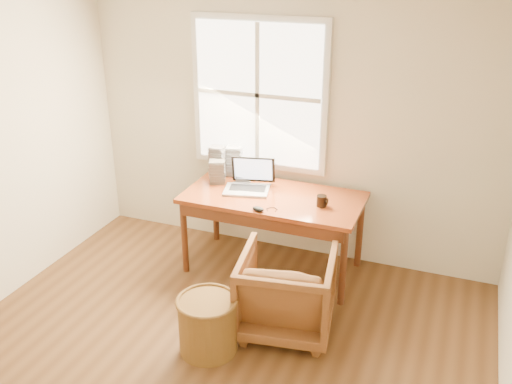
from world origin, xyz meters
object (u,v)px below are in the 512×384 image
Objects in this scene: cd_stack_a at (234,161)px; wicker_stool at (208,325)px; coffee_mug at (322,201)px; laptop at (246,177)px; desk at (273,198)px; armchair at (287,292)px.

wicker_stool is at bearing -73.94° from cd_stack_a.
coffee_mug is (0.51, 1.23, 0.58)m from wicker_stool.
desk is at bearing -13.31° from laptop.
armchair is at bearing -51.31° from cd_stack_a.
laptop is at bearing 153.72° from coffee_mug.
armchair is 1.20m from laptop.
desk is at bearing -32.88° from cd_stack_a.
laptop is 4.12× the size of coffee_mug.
armchair is at bearing -63.66° from desk.
wicker_stool is 1.82m from cd_stack_a.
cd_stack_a is at bearing 136.43° from coffee_mug.
laptop is 1.36× the size of cd_stack_a.
armchair is 0.89m from coffee_mug.
cd_stack_a reaches higher than desk.
armchair is 2.50× the size of cd_stack_a.
cd_stack_a is (-0.52, 0.34, 0.17)m from desk.
armchair is 0.67m from wicker_stool.
cd_stack_a is at bearing 147.12° from desk.
desk is at bearing -72.55° from armchair.
desk is 2.17× the size of armchair.
armchair is (0.41, -0.82, -0.40)m from desk.
wicker_stool is at bearing -94.24° from laptop.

